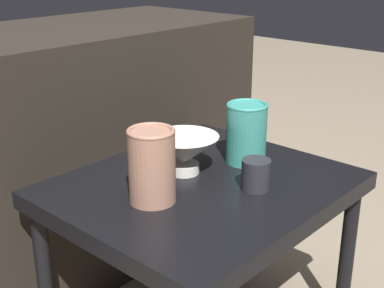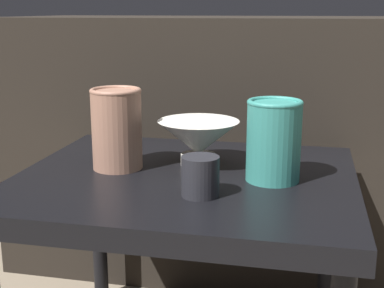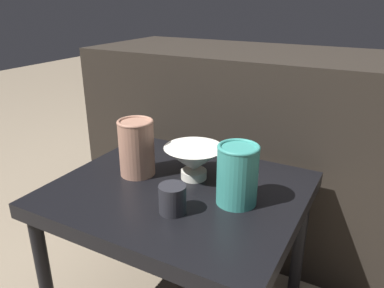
{
  "view_description": "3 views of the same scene",
  "coord_description": "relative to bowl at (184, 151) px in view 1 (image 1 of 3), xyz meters",
  "views": [
    {
      "loc": [
        -0.83,
        -0.72,
        0.93
      ],
      "look_at": [
        0.03,
        0.06,
        0.5
      ],
      "focal_mm": 50.0,
      "sensor_mm": 36.0,
      "label": 1
    },
    {
      "loc": [
        0.22,
        -0.94,
        0.73
      ],
      "look_at": [
        -0.0,
        0.08,
        0.47
      ],
      "focal_mm": 50.0,
      "sensor_mm": 36.0,
      "label": 2
    },
    {
      "loc": [
        0.45,
        -0.74,
        0.89
      ],
      "look_at": [
        -0.0,
        0.08,
        0.52
      ],
      "focal_mm": 35.0,
      "sensor_mm": 36.0,
      "label": 3
    }
  ],
  "objects": [
    {
      "name": "table",
      "position": [
        -0.01,
        -0.06,
        -0.1
      ],
      "size": [
        0.63,
        0.54,
        0.43
      ],
      "color": "black",
      "rests_on": "ground_plane"
    },
    {
      "name": "couch_backdrop",
      "position": [
        -0.01,
        0.5,
        -0.13
      ],
      "size": [
        1.22,
        0.5,
        0.71
      ],
      "color": "black",
      "rests_on": "ground_plane"
    },
    {
      "name": "vase_colorful_right",
      "position": [
        0.15,
        -0.07,
        0.02
      ],
      "size": [
        0.1,
        0.1,
        0.15
      ],
      "color": "teal",
      "rests_on": "table"
    },
    {
      "name": "cup",
      "position": [
        0.04,
        -0.17,
        -0.02
      ],
      "size": [
        0.06,
        0.06,
        0.07
      ],
      "color": "#232328",
      "rests_on": "table"
    },
    {
      "name": "bowl",
      "position": [
        0.0,
        0.0,
        0.0
      ],
      "size": [
        0.16,
        0.16,
        0.09
      ],
      "color": "silver",
      "rests_on": "table"
    },
    {
      "name": "vase_textured_left",
      "position": [
        -0.15,
        -0.05,
        0.03
      ],
      "size": [
        0.1,
        0.1,
        0.16
      ],
      "color": "#996B56",
      "rests_on": "table"
    }
  ]
}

